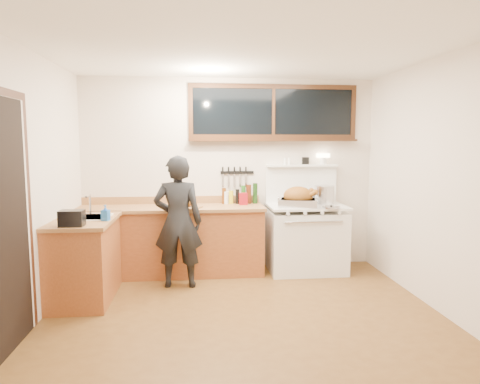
{
  "coord_description": "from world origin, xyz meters",
  "views": [
    {
      "loc": [
        -0.46,
        -4.13,
        1.73
      ],
      "look_at": [
        0.05,
        0.85,
        1.15
      ],
      "focal_mm": 32.0,
      "sensor_mm": 36.0,
      "label": 1
    }
  ],
  "objects": [
    {
      "name": "cutting_board",
      "position": [
        -0.6,
        1.29,
        0.95
      ],
      "size": [
        0.45,
        0.4,
        0.13
      ],
      "color": "olive",
      "rests_on": "counter_back"
    },
    {
      "name": "knife_strip",
      "position": [
        0.08,
        1.73,
        1.31
      ],
      "size": [
        0.46,
        0.03,
        0.28
      ],
      "color": "black",
      "rests_on": "room_shell"
    },
    {
      "name": "man",
      "position": [
        -0.68,
        0.93,
        0.79
      ],
      "size": [
        0.59,
        0.4,
        1.58
      ],
      "color": "black",
      "rests_on": "ground"
    },
    {
      "name": "pitcher",
      "position": [
        -0.07,
        1.64,
        0.99
      ],
      "size": [
        0.1,
        0.1,
        0.17
      ],
      "color": "white",
      "rests_on": "counter_back"
    },
    {
      "name": "stockpot",
      "position": [
        1.27,
        1.51,
        1.02
      ],
      "size": [
        0.28,
        0.28,
        0.25
      ],
      "color": "silver",
      "rests_on": "vintage_stove"
    },
    {
      "name": "back_window",
      "position": [
        0.6,
        1.72,
        2.06
      ],
      "size": [
        2.32,
        0.13,
        0.77
      ],
      "color": "black",
      "rests_on": "room_shell"
    },
    {
      "name": "counter_back",
      "position": [
        -0.8,
        1.45,
        0.45
      ],
      "size": [
        2.44,
        0.64,
        1.0
      ],
      "color": "brown",
      "rests_on": "ground"
    },
    {
      "name": "room_shell",
      "position": [
        0.0,
        0.0,
        1.65
      ],
      "size": [
        4.1,
        3.6,
        2.65
      ],
      "color": "beige",
      "rests_on": "ground"
    },
    {
      "name": "saucepan",
      "position": [
        1.12,
        1.64,
        0.96
      ],
      "size": [
        0.17,
        0.28,
        0.11
      ],
      "color": "silver",
      "rests_on": "vintage_stove"
    },
    {
      "name": "counter_left",
      "position": [
        -1.7,
        0.62,
        0.45
      ],
      "size": [
        0.64,
        1.09,
        0.9
      ],
      "color": "brown",
      "rests_on": "ground"
    },
    {
      "name": "vintage_stove",
      "position": [
        1.0,
        1.41,
        0.47
      ],
      "size": [
        1.02,
        0.74,
        1.58
      ],
      "color": "white",
      "rests_on": "ground"
    },
    {
      "name": "left_doorway",
      "position": [
        -1.99,
        -0.55,
        1.09
      ],
      "size": [
        0.02,
        1.04,
        2.17
      ],
      "color": "black",
      "rests_on": "ground"
    },
    {
      "name": "bottle_cluster",
      "position": [
        0.16,
        1.63,
        1.02
      ],
      "size": [
        0.49,
        0.07,
        0.28
      ],
      "color": "black",
      "rests_on": "counter_back"
    },
    {
      "name": "toaster",
      "position": [
        -1.7,
        0.21,
        0.98
      ],
      "size": [
        0.23,
        0.16,
        0.16
      ],
      "color": "black",
      "rests_on": "counter_left"
    },
    {
      "name": "sink_unit",
      "position": [
        -1.68,
        0.7,
        0.85
      ],
      "size": [
        0.5,
        0.45,
        0.37
      ],
      "color": "white",
      "rests_on": "counter_left"
    },
    {
      "name": "coffee_tin",
      "position": [
        0.16,
        1.51,
        0.98
      ],
      "size": [
        0.11,
        0.09,
        0.16
      ],
      "color": "maroon",
      "rests_on": "counter_back"
    },
    {
      "name": "roast_turkey",
      "position": [
        0.86,
        1.29,
        1.0
      ],
      "size": [
        0.58,
        0.49,
        0.26
      ],
      "color": "silver",
      "rests_on": "vintage_stove"
    },
    {
      "name": "ground_plane",
      "position": [
        0.0,
        0.0,
        -0.01
      ],
      "size": [
        4.0,
        3.5,
        0.02
      ],
      "primitive_type": "cube",
      "color": "#573717"
    },
    {
      "name": "pot_lid",
      "position": [
        1.24,
        1.1,
        0.91
      ],
      "size": [
        0.27,
        0.27,
        0.04
      ],
      "color": "silver",
      "rests_on": "vintage_stove"
    },
    {
      "name": "soap_bottle",
      "position": [
        -1.43,
        0.49,
        0.99
      ],
      "size": [
        0.09,
        0.09,
        0.17
      ],
      "color": "blue",
      "rests_on": "counter_left"
    }
  ]
}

